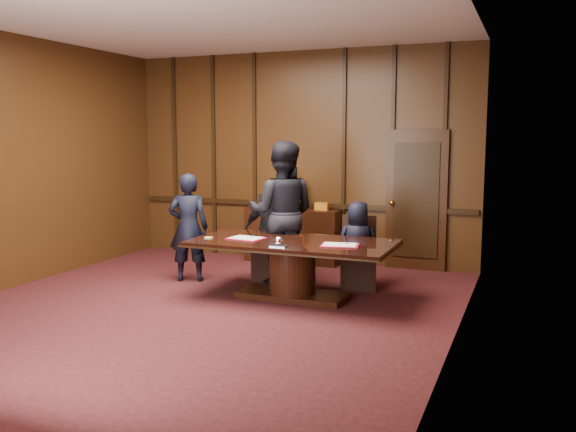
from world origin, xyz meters
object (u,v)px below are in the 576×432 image
(sideboard, at_px, (293,233))
(signatory_right, at_px, (358,245))
(signatory_left, at_px, (271,232))
(conference_table, at_px, (292,260))
(witness_left, at_px, (188,227))
(witness_right, at_px, (282,213))

(sideboard, relative_size, signatory_right, 1.31)
(signatory_right, bearing_deg, signatory_left, -15.71)
(conference_table, distance_m, signatory_right, 1.04)
(sideboard, xyz_separation_m, witness_left, (-0.91, -1.82, 0.30))
(signatory_left, xyz_separation_m, witness_left, (-1.11, -0.46, 0.07))
(signatory_left, height_order, witness_left, witness_left)
(sideboard, xyz_separation_m, conference_table, (0.84, -2.16, 0.02))
(conference_table, distance_m, witness_right, 0.98)
(sideboard, height_order, signatory_right, sideboard)
(witness_left, bearing_deg, sideboard, -140.10)
(conference_table, height_order, witness_right, witness_right)
(signatory_right, distance_m, witness_right, 1.17)
(witness_left, bearing_deg, witness_right, 172.23)
(sideboard, relative_size, signatory_left, 1.11)
(signatory_left, bearing_deg, conference_table, 123.04)
(witness_left, xyz_separation_m, witness_right, (1.31, 0.37, 0.23))
(conference_table, height_order, signatory_right, signatory_right)
(signatory_right, xyz_separation_m, witness_right, (-1.09, -0.09, 0.40))
(conference_table, bearing_deg, witness_right, 121.94)
(sideboard, height_order, signatory_left, sideboard)
(witness_left, bearing_deg, conference_table, 145.55)
(sideboard, bearing_deg, witness_left, -116.72)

